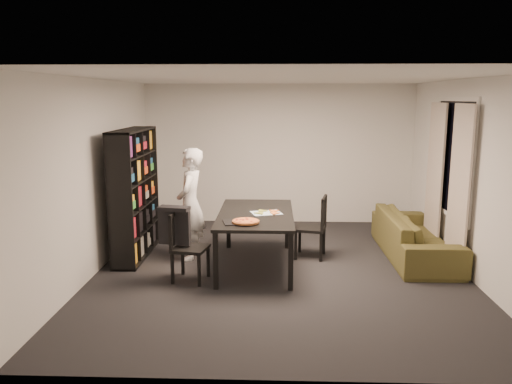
{
  "coord_description": "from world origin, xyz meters",
  "views": [
    {
      "loc": [
        -0.09,
        -6.59,
        2.36
      ],
      "look_at": [
        -0.34,
        0.25,
        1.05
      ],
      "focal_mm": 35.0,
      "sensor_mm": 36.0,
      "label": 1
    }
  ],
  "objects_px": {
    "person": "(190,204)",
    "sofa": "(415,236)",
    "dining_table": "(256,218)",
    "pepperoni_pizza": "(246,221)",
    "bookshelf": "(135,193)",
    "baking_tray": "(239,222)",
    "chair_right": "(316,223)",
    "chair_left": "(184,242)"
  },
  "relations": [
    {
      "from": "person",
      "to": "sofa",
      "type": "bearing_deg",
      "value": 98.14
    },
    {
      "from": "baking_tray",
      "to": "pepperoni_pizza",
      "type": "xyz_separation_m",
      "value": [
        0.09,
        -0.05,
        0.02
      ]
    },
    {
      "from": "person",
      "to": "baking_tray",
      "type": "height_order",
      "value": "person"
    },
    {
      "from": "chair_left",
      "to": "baking_tray",
      "type": "distance_m",
      "value": 0.76
    },
    {
      "from": "dining_table",
      "to": "pepperoni_pizza",
      "type": "relative_size",
      "value": 5.3
    },
    {
      "from": "chair_right",
      "to": "person",
      "type": "bearing_deg",
      "value": -74.6
    },
    {
      "from": "dining_table",
      "to": "chair_right",
      "type": "relative_size",
      "value": 2.0
    },
    {
      "from": "dining_table",
      "to": "baking_tray",
      "type": "distance_m",
      "value": 0.57
    },
    {
      "from": "bookshelf",
      "to": "person",
      "type": "distance_m",
      "value": 0.87
    },
    {
      "from": "chair_right",
      "to": "pepperoni_pizza",
      "type": "distance_m",
      "value": 1.44
    },
    {
      "from": "pepperoni_pizza",
      "to": "dining_table",
      "type": "bearing_deg",
      "value": 79.67
    },
    {
      "from": "chair_right",
      "to": "pepperoni_pizza",
      "type": "xyz_separation_m",
      "value": [
        -0.99,
        -1.01,
        0.27
      ]
    },
    {
      "from": "bookshelf",
      "to": "dining_table",
      "type": "distance_m",
      "value": 1.89
    },
    {
      "from": "chair_right",
      "to": "person",
      "type": "xyz_separation_m",
      "value": [
        -1.85,
        -0.1,
        0.29
      ]
    },
    {
      "from": "chair_right",
      "to": "pepperoni_pizza",
      "type": "bearing_deg",
      "value": -32.17
    },
    {
      "from": "sofa",
      "to": "pepperoni_pizza",
      "type": "bearing_deg",
      "value": 114.11
    },
    {
      "from": "chair_left",
      "to": "baking_tray",
      "type": "bearing_deg",
      "value": -76.29
    },
    {
      "from": "dining_table",
      "to": "sofa",
      "type": "bearing_deg",
      "value": 12.44
    },
    {
      "from": "dining_table",
      "to": "person",
      "type": "bearing_deg",
      "value": 161.48
    },
    {
      "from": "chair_left",
      "to": "baking_tray",
      "type": "height_order",
      "value": "chair_left"
    },
    {
      "from": "sofa",
      "to": "person",
      "type": "bearing_deg",
      "value": 93.4
    },
    {
      "from": "bookshelf",
      "to": "chair_left",
      "type": "relative_size",
      "value": 2.1
    },
    {
      "from": "dining_table",
      "to": "person",
      "type": "distance_m",
      "value": 1.03
    },
    {
      "from": "bookshelf",
      "to": "pepperoni_pizza",
      "type": "relative_size",
      "value": 5.43
    },
    {
      "from": "dining_table",
      "to": "chair_right",
      "type": "distance_m",
      "value": 1.0
    },
    {
      "from": "person",
      "to": "chair_right",
      "type": "bearing_deg",
      "value": 97.99
    },
    {
      "from": "dining_table",
      "to": "chair_left",
      "type": "height_order",
      "value": "chair_left"
    },
    {
      "from": "dining_table",
      "to": "pepperoni_pizza",
      "type": "height_order",
      "value": "pepperoni_pizza"
    },
    {
      "from": "chair_left",
      "to": "sofa",
      "type": "bearing_deg",
      "value": -60.61
    },
    {
      "from": "baking_tray",
      "to": "pepperoni_pizza",
      "type": "height_order",
      "value": "pepperoni_pizza"
    },
    {
      "from": "pepperoni_pizza",
      "to": "baking_tray",
      "type": "bearing_deg",
      "value": 150.08
    },
    {
      "from": "dining_table",
      "to": "chair_right",
      "type": "bearing_deg",
      "value": 25.91
    },
    {
      "from": "chair_right",
      "to": "sofa",
      "type": "distance_m",
      "value": 1.5
    },
    {
      "from": "person",
      "to": "pepperoni_pizza",
      "type": "distance_m",
      "value": 1.25
    },
    {
      "from": "person",
      "to": "sofa",
      "type": "xyz_separation_m",
      "value": [
        3.33,
        0.2,
        -0.5
      ]
    },
    {
      "from": "chair_left",
      "to": "person",
      "type": "distance_m",
      "value": 0.94
    },
    {
      "from": "dining_table",
      "to": "baking_tray",
      "type": "height_order",
      "value": "baking_tray"
    },
    {
      "from": "baking_tray",
      "to": "sofa",
      "type": "relative_size",
      "value": 0.18
    },
    {
      "from": "dining_table",
      "to": "sofa",
      "type": "xyz_separation_m",
      "value": [
        2.36,
        0.52,
        -0.38
      ]
    },
    {
      "from": "person",
      "to": "baking_tray",
      "type": "bearing_deg",
      "value": 46.73
    },
    {
      "from": "dining_table",
      "to": "pepperoni_pizza",
      "type": "bearing_deg",
      "value": -100.33
    },
    {
      "from": "baking_tray",
      "to": "chair_right",
      "type": "bearing_deg",
      "value": 41.73
    }
  ]
}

